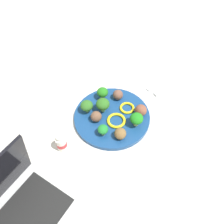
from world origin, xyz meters
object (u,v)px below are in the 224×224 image
Objects in this scene: napkin at (164,87)px; broccoli_floret_front_right at (87,106)px; broccoli_floret_mid_left at (136,119)px; meatball_mid_left at (118,95)px; yogurt_bottle at (61,143)px; meatball_front_left at (120,134)px; broccoli_floret_far_rim at (103,130)px; broccoli_floret_front_left at (103,104)px; meatball_near_rim at (141,110)px; pepper_ring_back_right at (126,107)px; broccoli_floret_mid_right at (103,92)px; meatball_back_left at (96,117)px; laptop at (8,221)px; fork at (165,90)px; knife at (160,84)px; plate at (112,117)px; pepper_ring_far_rim at (117,120)px.

broccoli_floret_front_right is at bearing -5.43° from napkin.
broccoli_floret_mid_left is 0.14m from meatball_mid_left.
broccoli_floret_mid_left is at bearing 169.06° from yogurt_bottle.
meatball_front_left is (0.08, 0.16, 0.00)m from meatball_mid_left.
napkin is at bearing -165.50° from broccoli_floret_far_rim.
broccoli_floret_front_left reaches higher than broccoli_floret_far_rim.
meatball_near_rim reaches higher than pepper_ring_back_right.
broccoli_floret_mid_right is at bearing -117.58° from broccoli_floret_far_rim.
meatball_back_left is 0.10× the size of laptop.
meatball_mid_left is 0.13m from meatball_back_left.
broccoli_floret_front_right reaches higher than broccoli_floret_far_rim.
broccoli_floret_far_rim is at bearing 3.08° from meatball_near_rim.
meatball_front_left reaches higher than meatball_back_left.
broccoli_floret_mid_left is 1.25× the size of meatball_near_rim.
meatball_mid_left is 0.96× the size of meatball_front_left.
broccoli_floret_front_right is at bearing -79.06° from meatball_back_left.
meatball_near_rim is at bearing 176.51° from yogurt_bottle.
fork is (-0.25, 0.08, -0.04)m from broccoli_floret_mid_right.
broccoli_floret_front_right is at bearing 20.80° from broccoli_floret_mid_right.
broccoli_floret_far_rim is 0.10× the size of laptop.
broccoli_floret_mid_left is 0.25m from knife.
broccoli_floret_far_rim is 0.17m from meatball_mid_left.
meatball_near_rim is 0.19m from knife.
broccoli_floret_front_left is at bearing -4.96° from fork.
fork is (-0.16, -0.06, -0.03)m from meatball_near_rim.
plate is at bearing 6.72° from napkin.
pepper_ring_far_rim is (-0.00, 0.03, 0.01)m from plate.
broccoli_floret_front_right is 0.73× the size of pepper_ring_far_rim.
meatball_front_left is 0.73× the size of pepper_ring_back_right.
pepper_ring_back_right is at bearing -131.31° from meatball_front_left.
fork is 0.83× the size of knife.
meatball_front_left reaches higher than knife.
meatball_front_left reaches higher than meatball_mid_left.
broccoli_floret_far_rim reaches higher than meatball_mid_left.
laptop is (0.43, 0.28, -0.01)m from broccoli_floret_mid_right.
pepper_ring_far_rim is at bearing -8.99° from meatball_near_rim.
fork is at bearing -179.40° from meatball_back_left.
broccoli_floret_mid_left is 0.23m from fork.
meatball_mid_left is 0.27× the size of knife.
plate is 6.92× the size of broccoli_floret_far_rim.
meatball_back_left is at bearing 100.94° from broccoli_floret_front_right.
meatball_near_rim is (-0.08, 0.14, -0.01)m from broccoli_floret_mid_right.
broccoli_floret_front_left is 1.37× the size of meatball_front_left.
meatball_back_left is (0.11, -0.09, -0.01)m from broccoli_floret_mid_left.
pepper_ring_back_right is at bearing 158.08° from broccoli_floret_front_left.
fork is at bearing 161.77° from broccoli_floret_mid_right.
meatball_back_left is 0.91× the size of meatball_near_rim.
meatball_near_rim is at bearing 19.94° from fork.
broccoli_floret_front_left is 0.08m from meatball_mid_left.
plate is 7.13× the size of meatball_mid_left.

